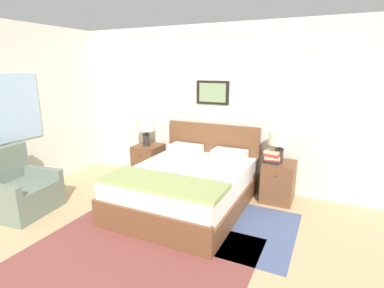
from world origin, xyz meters
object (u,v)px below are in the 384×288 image
at_px(bed, 187,186).
at_px(table_lamp_by_door, 280,140).
at_px(nightstand_near_window, 149,161).
at_px(armchair, 19,192).
at_px(table_lamp_near_window, 146,127).
at_px(nightstand_by_door, 278,181).

relative_size(bed, table_lamp_by_door, 4.37).
height_order(nightstand_near_window, table_lamp_by_door, table_lamp_by_door).
xyz_separation_m(bed, armchair, (-2.00, -1.13, -0.02)).
height_order(armchair, table_lamp_near_window, table_lamp_near_window).
bearing_deg(table_lamp_near_window, nightstand_near_window, 69.20).
relative_size(table_lamp_near_window, table_lamp_by_door, 1.00).
height_order(armchair, table_lamp_by_door, table_lamp_by_door).
bearing_deg(table_lamp_by_door, nightstand_near_window, 179.30).
distance_m(armchair, nightstand_near_window, 2.07).
xyz_separation_m(armchair, table_lamp_near_window, (0.85, 1.86, 0.65)).
relative_size(armchair, nightstand_near_window, 1.48).
bearing_deg(nightstand_near_window, table_lamp_near_window, -110.80).
height_order(nightstand_by_door, table_lamp_near_window, table_lamp_near_window).
relative_size(armchair, table_lamp_near_window, 1.91).
relative_size(bed, armchair, 2.28).
bearing_deg(armchair, bed, 112.42).
distance_m(bed, nightstand_near_window, 1.37).
relative_size(nightstand_near_window, table_lamp_near_window, 1.29).
xyz_separation_m(nightstand_by_door, table_lamp_near_window, (-2.29, -0.03, 0.63)).
height_order(bed, nightstand_near_window, bed).
distance_m(bed, table_lamp_near_window, 1.50).
bearing_deg(nightstand_by_door, bed, -146.55).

